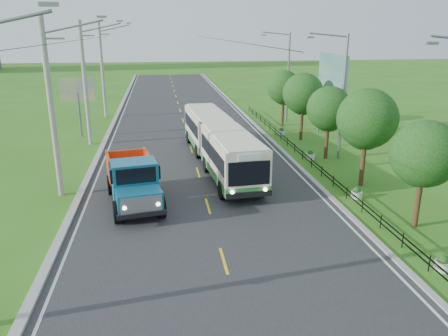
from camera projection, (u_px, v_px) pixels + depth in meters
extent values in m
plane|color=#326918|center=(224.00, 261.00, 18.27)|extent=(240.00, 240.00, 0.00)
cube|color=#28282B|center=(190.00, 143.00, 37.12)|extent=(14.00, 120.00, 0.02)
cube|color=#9E9E99|center=(103.00, 146.00, 36.10)|extent=(0.40, 120.00, 0.15)
cube|color=#9E9E99|center=(271.00, 140.00, 38.10)|extent=(0.30, 120.00, 0.10)
cube|color=silver|center=(110.00, 146.00, 36.19)|extent=(0.12, 120.00, 0.00)
cube|color=silver|center=(266.00, 140.00, 38.04)|extent=(0.12, 120.00, 0.00)
cube|color=yellow|center=(224.00, 261.00, 18.26)|extent=(0.12, 2.20, 0.00)
cube|color=black|center=(303.00, 156.00, 32.49)|extent=(0.04, 40.00, 0.60)
cube|color=slate|center=(49.00, 4.00, 11.72)|extent=(0.50, 0.18, 0.12)
cylinder|color=gray|center=(52.00, 110.00, 24.08)|extent=(0.32, 0.32, 10.00)
cube|color=slate|center=(53.00, 39.00, 23.00)|extent=(1.20, 0.10, 0.10)
cube|color=slate|center=(102.00, 17.00, 23.03)|extent=(0.50, 0.18, 0.12)
cylinder|color=gray|center=(85.00, 85.00, 35.40)|extent=(0.32, 0.32, 10.00)
cube|color=slate|center=(87.00, 36.00, 34.32)|extent=(1.20, 0.10, 0.10)
cube|color=slate|center=(120.00, 21.00, 34.34)|extent=(0.50, 0.18, 0.12)
cylinder|color=gray|center=(102.00, 71.00, 46.71)|extent=(0.32, 0.32, 10.00)
cube|color=slate|center=(104.00, 34.00, 45.63)|extent=(1.20, 0.10, 0.10)
cube|color=slate|center=(129.00, 23.00, 45.66)|extent=(0.50, 0.18, 0.12)
cylinder|color=#382314|center=(418.00, 198.00, 21.07)|extent=(0.28, 0.28, 2.97)
sphere|color=#143E11|center=(425.00, 154.00, 20.39)|extent=(3.18, 3.18, 3.18)
sphere|color=#143E11|center=(421.00, 163.00, 21.08)|extent=(2.33, 2.33, 2.33)
cylinder|color=#382314|center=(363.00, 159.00, 26.66)|extent=(0.28, 0.28, 3.36)
sphere|color=#143E11|center=(367.00, 119.00, 25.90)|extent=(3.60, 3.60, 3.60)
sphere|color=#143E11|center=(365.00, 129.00, 26.62)|extent=(2.64, 2.64, 2.64)
cylinder|color=#382314|center=(327.00, 139.00, 32.37)|extent=(0.28, 0.28, 3.02)
sphere|color=#143E11|center=(329.00, 109.00, 31.68)|extent=(3.24, 3.24, 3.24)
sphere|color=#143E11|center=(328.00, 116.00, 32.38)|extent=(2.38, 2.38, 2.38)
cylinder|color=#382314|center=(302.00, 121.00, 37.99)|extent=(0.28, 0.28, 3.25)
sphere|color=#143E11|center=(303.00, 93.00, 37.26)|extent=(3.48, 3.48, 3.48)
sphere|color=#143E11|center=(303.00, 100.00, 37.97)|extent=(2.55, 2.55, 2.55)
cylinder|color=#382314|center=(283.00, 110.00, 43.68)|extent=(0.28, 0.28, 3.08)
sphere|color=#143E11|center=(284.00, 87.00, 42.98)|extent=(3.30, 3.30, 3.30)
sphere|color=#143E11|center=(284.00, 93.00, 43.68)|extent=(2.42, 2.42, 2.42)
cube|color=slate|center=(432.00, 43.00, 16.74)|extent=(0.45, 0.16, 0.12)
cylinder|color=slate|center=(343.00, 98.00, 31.61)|extent=(0.20, 0.20, 9.00)
cylinder|color=slate|center=(329.00, 35.00, 30.08)|extent=(2.80, 0.10, 0.34)
cube|color=slate|center=(311.00, 37.00, 29.94)|extent=(0.45, 0.16, 0.12)
cylinder|color=slate|center=(288.00, 78.00, 44.81)|extent=(0.20, 0.20, 9.00)
cylinder|color=slate|center=(276.00, 33.00, 43.28)|extent=(2.80, 0.10, 0.34)
cube|color=slate|center=(264.00, 35.00, 43.14)|extent=(0.45, 0.16, 0.12)
cylinder|color=silver|center=(443.00, 266.00, 17.52)|extent=(0.64, 0.64, 0.40)
sphere|color=#143E11|center=(444.00, 260.00, 17.44)|extent=(0.44, 0.44, 0.44)
cylinder|color=silver|center=(356.00, 195.00, 25.06)|extent=(0.64, 0.64, 0.40)
sphere|color=#143E11|center=(357.00, 191.00, 24.98)|extent=(0.44, 0.44, 0.44)
cylinder|color=silver|center=(310.00, 156.00, 32.60)|extent=(0.64, 0.64, 0.40)
sphere|color=#143E11|center=(310.00, 153.00, 32.53)|extent=(0.44, 0.44, 0.44)
cylinder|color=silver|center=(281.00, 133.00, 40.14)|extent=(0.64, 0.64, 0.40)
sphere|color=#143E11|center=(281.00, 130.00, 40.07)|extent=(0.44, 0.44, 0.44)
cylinder|color=slate|center=(80.00, 115.00, 38.97)|extent=(0.20, 0.20, 4.00)
cube|color=yellow|center=(77.00, 90.00, 38.30)|extent=(3.00, 0.15, 2.00)
cylinder|color=slate|center=(341.00, 116.00, 35.72)|extent=(0.24, 0.24, 5.00)
cylinder|color=slate|center=(320.00, 106.00, 40.43)|extent=(0.24, 0.24, 5.00)
cube|color=#144C47|center=(333.00, 72.00, 37.08)|extent=(0.20, 6.00, 3.00)
cube|color=#327E37|center=(232.00, 171.00, 27.21)|extent=(3.13, 7.87, 0.56)
cube|color=beige|center=(232.00, 152.00, 26.83)|extent=(3.13, 7.87, 1.98)
cube|color=black|center=(232.00, 151.00, 26.83)|extent=(3.12, 7.26, 0.98)
cube|color=#327E37|center=(207.00, 139.00, 35.10)|extent=(3.09, 7.36, 0.56)
cube|color=beige|center=(207.00, 124.00, 34.71)|extent=(3.09, 7.36, 1.98)
cube|color=black|center=(207.00, 124.00, 34.71)|extent=(3.09, 6.75, 0.98)
cube|color=#4C4C4C|center=(218.00, 139.00, 30.97)|extent=(2.48, 1.20, 2.44)
cube|color=black|center=(249.00, 174.00, 23.28)|extent=(2.31, 0.23, 1.34)
cylinder|color=black|center=(222.00, 190.00, 24.81)|extent=(0.41, 1.09, 1.07)
cylinder|color=black|center=(261.00, 187.00, 25.30)|extent=(0.41, 1.09, 1.07)
cylinder|color=black|center=(206.00, 165.00, 29.49)|extent=(0.41, 1.09, 1.07)
cylinder|color=black|center=(239.00, 163.00, 29.98)|extent=(0.41, 1.09, 1.07)
cylinder|color=black|center=(198.00, 151.00, 32.74)|extent=(0.41, 1.09, 1.07)
cylinder|color=black|center=(228.00, 150.00, 33.23)|extent=(0.41, 1.09, 1.07)
cylinder|color=black|center=(189.00, 137.00, 37.14)|extent=(0.41, 1.09, 1.07)
cylinder|color=black|center=(216.00, 136.00, 37.62)|extent=(0.41, 1.09, 1.07)
cube|color=#155F7E|center=(139.00, 200.00, 21.69)|extent=(2.42, 1.82, 1.05)
cube|color=#155F7E|center=(135.00, 180.00, 22.96)|extent=(2.56, 2.04, 2.10)
cube|color=black|center=(134.00, 171.00, 22.80)|extent=(2.73, 1.77, 0.73)
cube|color=black|center=(134.00, 193.00, 24.02)|extent=(2.09, 6.38, 0.26)
cube|color=red|center=(129.00, 165.00, 25.32)|extent=(2.91, 3.51, 1.36)
cylinder|color=black|center=(117.00, 212.00, 21.73)|extent=(0.56, 1.20, 1.15)
cylinder|color=black|center=(161.00, 207.00, 22.38)|extent=(0.56, 1.20, 1.15)
cylinder|color=black|center=(111.00, 185.00, 25.53)|extent=(0.56, 1.20, 1.15)
cylinder|color=black|center=(148.00, 181.00, 26.19)|extent=(0.56, 1.20, 1.15)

